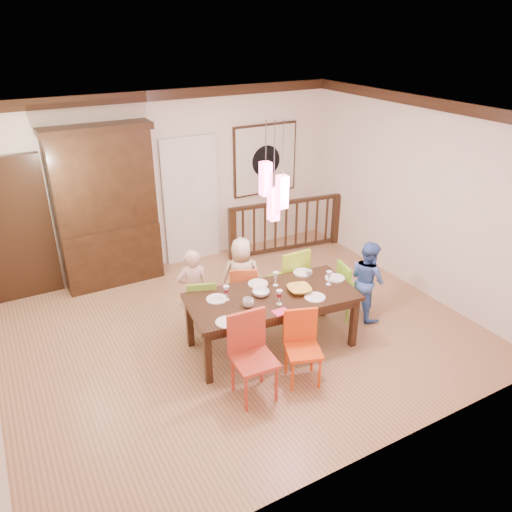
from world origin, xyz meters
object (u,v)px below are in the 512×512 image
person_end_right (367,280)px  person_far_left (193,290)px  chair_far_left (202,302)px  balustrade (286,225)px  china_hutch (106,208)px  chair_end_right (354,286)px  person_far_mid (242,277)px  dining_table (272,301)px

person_end_right → person_far_left: bearing=70.0°
chair_far_left → balustrade: size_ratio=0.38×
balustrade → person_far_left: size_ratio=1.88×
chair_far_left → china_hutch: 2.29m
chair_far_left → person_far_left: (-0.04, 0.18, 0.10)m
china_hutch → chair_end_right: bearing=-45.1°
chair_end_right → person_far_mid: person_far_mid is taller
chair_end_right → chair_far_left: bearing=83.5°
chair_far_left → person_end_right: person_end_right is taller
chair_far_left → chair_end_right: bearing=-178.0°
person_end_right → chair_far_left: bearing=73.8°
chair_far_left → china_hutch: size_ratio=0.34×
balustrade → person_far_mid: (-1.69, -1.51, 0.08)m
chair_end_right → china_hutch: bearing=55.9°
china_hutch → person_far_mid: (1.35, -1.86, -0.68)m
dining_table → person_end_right: 1.54m
chair_end_right → balustrade: balustrade is taller
dining_table → chair_end_right: 1.39m
dining_table → balustrade: size_ratio=1.01×
chair_far_left → china_hutch: (-0.65, 2.06, 0.77)m
china_hutch → person_far_left: size_ratio=2.15×
china_hutch → person_end_right: bearing=-44.3°
dining_table → person_far_left: 1.13m
chair_end_right → person_far_left: bearing=79.4°
person_far_left → person_end_right: bearing=166.2°
balustrade → person_end_right: 2.44m
chair_end_right → china_hutch: 3.89m
chair_far_left → person_far_mid: (0.70, 0.20, 0.10)m
person_far_mid → dining_table: bearing=111.8°
chair_far_left → person_far_left: size_ratio=0.72×
person_far_left → person_far_mid: 0.74m
chair_far_left → person_far_mid: 0.74m
chair_far_left → balustrade: bearing=-124.9°
china_hutch → person_end_right: 4.04m
chair_end_right → person_far_left: person_far_left is taller
chair_end_right → china_hutch: size_ratio=0.33×
dining_table → person_far_left: person_far_left is taller
person_far_mid → person_end_right: size_ratio=1.01×
chair_end_right → balustrade: (0.36, 2.35, 0.02)m
person_far_left → dining_table: bearing=136.8°
china_hutch → person_far_mid: size_ratio=2.16×
person_far_mid → balustrade: bearing=-113.9°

